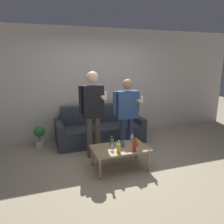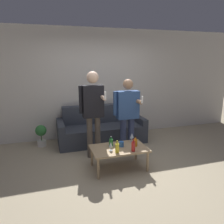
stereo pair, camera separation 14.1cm
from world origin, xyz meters
name	(u,v)px [view 2 (the right image)]	position (x,y,z in m)	size (l,w,h in m)	color
ground_plane	(124,169)	(0.00, 0.00, 0.00)	(16.00, 16.00, 0.00)	tan
wall_back	(98,84)	(0.00, 1.99, 1.35)	(8.00, 0.06, 2.70)	silver
couch	(101,129)	(-0.05, 1.51, 0.30)	(2.06, 0.85, 0.85)	#383D47
coffee_table	(119,150)	(-0.08, 0.06, 0.36)	(1.00, 0.62, 0.40)	tan
bottle_orange	(117,148)	(-0.18, -0.13, 0.49)	(0.07, 0.07, 0.22)	yellow
bottle_green	(135,142)	(0.23, 0.05, 0.47)	(0.08, 0.08, 0.18)	orange
bottle_dark	(133,146)	(0.10, -0.16, 0.50)	(0.07, 0.07, 0.24)	#B21E1E
bottle_yellow	(111,142)	(-0.20, 0.17, 0.47)	(0.07, 0.07, 0.18)	#23752D
wine_glass_near	(132,136)	(0.25, 0.26, 0.52)	(0.08, 0.08, 0.18)	silver
wine_glass_far	(111,145)	(-0.26, -0.03, 0.51)	(0.06, 0.06, 0.16)	silver
cup_on_table	(121,144)	(-0.02, 0.09, 0.45)	(0.09, 0.09, 0.09)	#3366B2
person_standing_left	(93,107)	(-0.41, 0.68, 1.04)	(0.48, 0.44, 1.73)	brown
person_standing_right	(127,111)	(0.31, 0.68, 0.91)	(0.54, 0.42, 1.57)	navy
potted_plant	(41,134)	(-1.44, 1.58, 0.30)	(0.25, 0.25, 0.50)	silver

